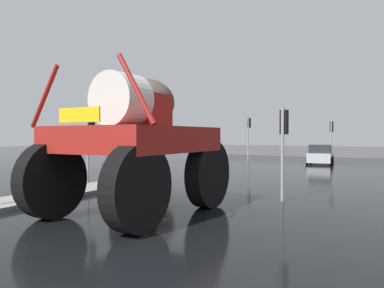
# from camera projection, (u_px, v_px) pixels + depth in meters

# --- Properties ---
(ground_plane) EXTENTS (120.00, 120.00, 0.00)m
(ground_plane) POSITION_uv_depth(u_px,v_px,m) (251.00, 175.00, 20.35)
(ground_plane) COLOR black
(median_island) EXTENTS (1.79, 7.72, 0.15)m
(median_island) POSITION_uv_depth(u_px,v_px,m) (43.00, 197.00, 12.78)
(median_island) COLOR gray
(median_island) RESTS_ON ground
(oversize_sprayer) EXTENTS (4.22, 5.71, 4.13)m
(oversize_sprayer) POSITION_uv_depth(u_px,v_px,m) (135.00, 148.00, 10.48)
(oversize_sprayer) COLOR black
(oversize_sprayer) RESTS_ON ground
(sedan_ahead) EXTENTS (2.11, 4.21, 1.52)m
(sedan_ahead) POSITION_uv_depth(u_px,v_px,m) (320.00, 155.00, 28.61)
(sedan_ahead) COLOR #B7B7BF
(sedan_ahead) RESTS_ON ground
(traffic_signal_near_left) EXTENTS (0.24, 0.54, 3.62)m
(traffic_signal_near_left) POSITION_uv_depth(u_px,v_px,m) (90.00, 127.00, 16.52)
(traffic_signal_near_left) COLOR gray
(traffic_signal_near_left) RESTS_ON ground
(traffic_signal_near_right) EXTENTS (0.24, 0.54, 3.22)m
(traffic_signal_near_right) POSITION_uv_depth(u_px,v_px,m) (284.00, 133.00, 12.43)
(traffic_signal_near_right) COLOR gray
(traffic_signal_near_right) RESTS_ON ground
(traffic_signal_far_left) EXTENTS (0.24, 0.55, 3.86)m
(traffic_signal_far_left) POSITION_uv_depth(u_px,v_px,m) (249.00, 129.00, 31.61)
(traffic_signal_far_left) COLOR gray
(traffic_signal_far_left) RESTS_ON ground
(traffic_signal_far_right) EXTENTS (0.24, 0.55, 3.44)m
(traffic_signal_far_right) POSITION_uv_depth(u_px,v_px,m) (331.00, 132.00, 28.47)
(traffic_signal_far_right) COLOR gray
(traffic_signal_far_right) RESTS_ON ground
(bare_tree_left) EXTENTS (4.24, 4.24, 6.52)m
(bare_tree_left) POSITION_uv_depth(u_px,v_px,m) (147.00, 103.00, 27.48)
(bare_tree_left) COLOR #473828
(bare_tree_left) RESTS_ON ground
(roadside_barrier) EXTENTS (25.89, 0.24, 0.90)m
(roadside_barrier) POSITION_uv_depth(u_px,v_px,m) (312.00, 152.00, 38.29)
(roadside_barrier) COLOR #59595B
(roadside_barrier) RESTS_ON ground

